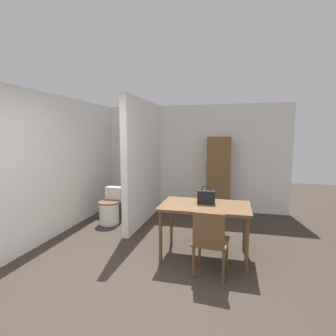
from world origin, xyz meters
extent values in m
plane|color=#382D26|center=(0.00, 0.00, 0.00)|extent=(16.00, 16.00, 0.00)
cube|color=white|center=(0.00, 3.71, 1.25)|extent=(4.81, 0.12, 2.50)
cube|color=white|center=(-1.97, 1.83, 1.25)|extent=(0.12, 4.65, 2.50)
cube|color=white|center=(-0.66, 2.59, 1.25)|extent=(0.12, 2.12, 2.50)
cube|color=brown|center=(0.75, 1.18, 0.77)|extent=(1.28, 0.79, 0.04)
cylinder|color=brown|center=(0.17, 0.85, 0.37)|extent=(0.05, 0.05, 0.75)
cylinder|color=brown|center=(1.34, 0.85, 0.37)|extent=(0.05, 0.05, 0.75)
cylinder|color=brown|center=(0.17, 1.52, 0.37)|extent=(0.05, 0.05, 0.75)
cylinder|color=brown|center=(1.34, 1.52, 0.37)|extent=(0.05, 0.05, 0.75)
cube|color=brown|center=(0.88, 0.73, 0.43)|extent=(0.47, 0.47, 0.04)
cube|color=brown|center=(0.87, 0.53, 0.66)|extent=(0.39, 0.06, 0.42)
cylinder|color=brown|center=(0.72, 0.93, 0.21)|extent=(0.04, 0.04, 0.41)
cylinder|color=brown|center=(1.09, 0.89, 0.21)|extent=(0.04, 0.04, 0.41)
cylinder|color=brown|center=(0.68, 0.56, 0.21)|extent=(0.04, 0.04, 0.41)
cylinder|color=brown|center=(1.05, 0.52, 0.21)|extent=(0.04, 0.04, 0.41)
cylinder|color=white|center=(-1.28, 2.18, 0.22)|extent=(0.40, 0.40, 0.44)
cylinder|color=brown|center=(-1.28, 2.18, 0.45)|extent=(0.42, 0.42, 0.02)
cube|color=white|center=(-1.28, 2.45, 0.57)|extent=(0.35, 0.18, 0.28)
cube|color=black|center=(0.76, 1.24, 0.89)|extent=(0.25, 0.11, 0.20)
torus|color=black|center=(0.76, 1.24, 0.98)|extent=(0.15, 0.01, 0.15)
cube|color=brown|center=(0.83, 3.44, 0.88)|extent=(0.52, 0.38, 1.76)
sphere|color=black|center=(0.97, 3.24, 0.97)|extent=(0.02, 0.02, 0.02)
camera|label=1|loc=(1.12, -2.55, 1.79)|focal=28.00mm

